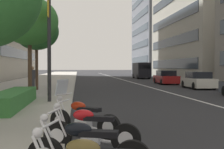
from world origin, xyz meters
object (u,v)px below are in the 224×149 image
street_tree_far_plaza (37,31)px  pedestrian_on_plaza (32,79)px  motorcycle_far_end_row (82,119)px  car_mid_block_traffic (166,78)px  delivery_van_ahead (141,70)px  street_tree_by_lamp_post (30,21)px  car_lead_in_lane (198,81)px  motorcycle_mid_row (90,132)px

street_tree_far_plaza → pedestrian_on_plaza: 3.91m
motorcycle_far_end_row → pedestrian_on_plaza: bearing=-38.5°
car_mid_block_traffic → street_tree_far_plaza: 15.80m
car_mid_block_traffic → delivery_van_ahead: delivery_van_ahead is taller
pedestrian_on_plaza → street_tree_by_lamp_post: bearing=-178.0°
motorcycle_far_end_row → pedestrian_on_plaza: 13.28m
motorcycle_far_end_row → delivery_van_ahead: delivery_van_ahead is taller
motorcycle_far_end_row → pedestrian_on_plaza: pedestrian_on_plaza is taller
delivery_van_ahead → car_mid_block_traffic: bearing=178.8°
street_tree_by_lamp_post → pedestrian_on_plaza: bearing=6.6°
motorcycle_far_end_row → delivery_van_ahead: (40.03, -10.10, 0.91)m
car_mid_block_traffic → street_tree_far_plaza: bearing=127.6°
car_lead_in_lane → street_tree_far_plaza: (-1.84, 13.13, 3.78)m
car_lead_in_lane → street_tree_far_plaza: street_tree_far_plaza is taller
car_mid_block_traffic → street_tree_far_plaza: (-8.96, 12.46, 3.76)m
car_lead_in_lane → street_tree_by_lamp_post: size_ratio=0.78×
motorcycle_mid_row → motorcycle_far_end_row: bearing=-65.7°
motorcycle_far_end_row → car_mid_block_traffic: bearing=-73.7°
motorcycle_far_end_row → car_lead_in_lane: 19.40m
motorcycle_mid_row → motorcycle_far_end_row: size_ratio=1.13×
car_lead_in_lane → pedestrian_on_plaza: pedestrian_on_plaza is taller
motorcycle_mid_row → car_lead_in_lane: size_ratio=0.49×
motorcycle_far_end_row → car_lead_in_lane: size_ratio=0.43×
motorcycle_mid_row → street_tree_far_plaza: street_tree_far_plaza is taller
motorcycle_mid_row → pedestrian_on_plaza: 14.75m
motorcycle_far_end_row → car_lead_in_lane: bearing=-83.3°
car_mid_block_traffic → street_tree_by_lamp_post: 19.53m
motorcycle_mid_row → street_tree_by_lamp_post: size_ratio=0.38×
motorcycle_far_end_row → street_tree_far_plaza: (14.78, 3.11, 3.99)m
street_tree_by_lamp_post → street_tree_far_plaza: 6.02m
pedestrian_on_plaza → car_mid_block_traffic: bearing=-53.7°
street_tree_by_lamp_post → motorcycle_mid_row: bearing=-164.6°
delivery_van_ahead → motorcycle_far_end_row: bearing=167.3°
motorcycle_far_end_row → motorcycle_mid_row: bearing=133.5°
pedestrian_on_plaza → motorcycle_mid_row: bearing=-171.7°
car_mid_block_traffic → street_tree_far_plaza: size_ratio=0.82×
delivery_van_ahead → pedestrian_on_plaza: (-27.15, 13.25, -0.33)m
motorcycle_mid_row → motorcycle_far_end_row: motorcycle_far_end_row is taller
motorcycle_mid_row → car_lead_in_lane: car_lead_in_lane is taller
motorcycle_mid_row → pedestrian_on_plaza: pedestrian_on_plaza is taller
motorcycle_mid_row → delivery_van_ahead: (41.51, -9.95, 0.93)m
car_mid_block_traffic → pedestrian_on_plaza: bearing=132.8°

